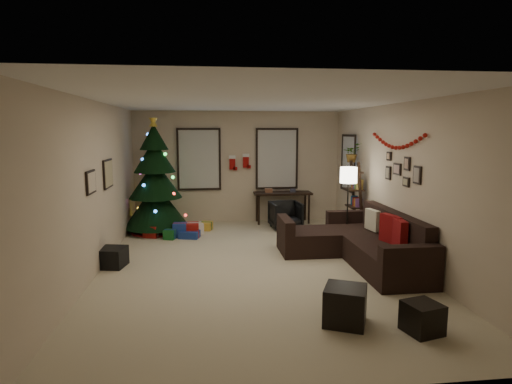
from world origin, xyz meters
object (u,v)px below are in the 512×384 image
at_px(christmas_tree, 155,184).
at_px(desk_chair, 285,215).
at_px(sofa, 359,244).
at_px(bookshelf, 356,201).
at_px(desk, 283,196).

distance_m(christmas_tree, desk_chair, 3.00).
xyz_separation_m(christmas_tree, sofa, (3.73, -2.53, -0.79)).
distance_m(christmas_tree, bookshelf, 4.33).
distance_m(sofa, desk_chair, 2.63).
relative_size(desk, desk_chair, 2.20).
bearing_deg(desk_chair, christmas_tree, 173.63).
bearing_deg(desk_chair, bookshelf, -44.52).
height_order(sofa, desk_chair, sofa).
bearing_deg(desk, sofa, -76.20).
bearing_deg(sofa, desk, 103.80).
bearing_deg(desk, desk_chair, -94.30).
relative_size(desk, bookshelf, 0.86).
relative_size(sofa, bookshelf, 1.72).
xyz_separation_m(desk_chair, bookshelf, (1.29, -1.03, 0.47)).
relative_size(sofa, desk_chair, 4.40).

